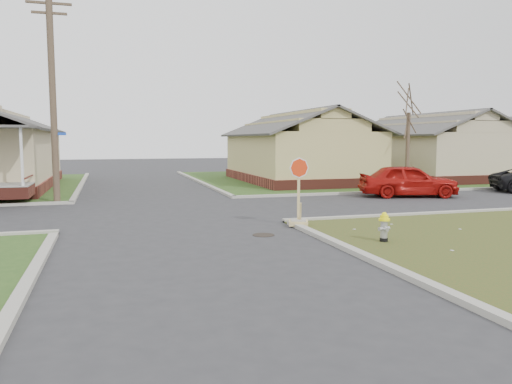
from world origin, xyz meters
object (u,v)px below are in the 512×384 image
object	(u,v)px
utility_pole	(53,94)
stop_sign	(299,211)
fire_hydrant	(384,225)
red_sedan	(408,180)

from	to	relation	value
utility_pole	stop_sign	size ratio (longest dim) A/B	4.19
stop_sign	fire_hydrant	bearing A→B (deg)	-47.34
utility_pole	red_sedan	xyz separation A→B (m)	(16.07, -2.06, -3.87)
fire_hydrant	red_sedan	bearing A→B (deg)	43.92
utility_pole	red_sedan	size ratio (longest dim) A/B	1.94
fire_hydrant	stop_sign	xyz separation A→B (m)	(-1.24, 3.04, 0.03)
stop_sign	red_sedan	world-z (taller)	stop_sign
red_sedan	fire_hydrant	bearing A→B (deg)	159.26
utility_pole	fire_hydrant	bearing A→B (deg)	-51.30
utility_pole	stop_sign	world-z (taller)	utility_pole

